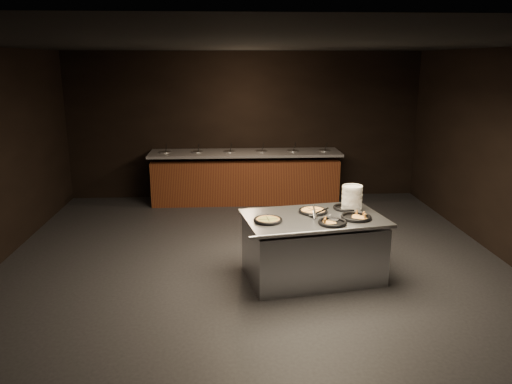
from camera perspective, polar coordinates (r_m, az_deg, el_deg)
room at (r=6.12m, az=-0.05°, el=2.83°), size 7.02×8.02×2.92m
salad_bar at (r=9.81m, az=-1.22°, el=1.37°), size 3.70×0.83×1.18m
serving_counter at (r=6.45m, az=6.50°, el=-6.41°), size 1.88×1.40×0.82m
plate_stack at (r=6.65m, az=10.93°, el=-0.65°), size 0.27×0.27×0.32m
pan_veggie_whole at (r=6.08m, az=1.38°, el=-3.21°), size 0.35×0.35×0.04m
pan_cheese_whole at (r=6.48m, az=6.54°, el=-2.16°), size 0.37×0.37×0.04m
pan_cheese_slices_a at (r=6.69m, az=10.23°, el=-1.77°), size 0.34×0.34×0.04m
pan_cheese_slices_b at (r=6.06m, az=8.74°, el=-3.45°), size 0.35×0.35×0.04m
pan_veggie_slices at (r=6.31m, az=11.36°, el=-2.82°), size 0.38×0.38×0.04m
server_left at (r=6.19m, az=6.65°, el=-2.41°), size 0.09×0.33×0.16m
server_right at (r=6.18m, az=7.83°, el=-2.48°), size 0.30×0.24×0.17m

